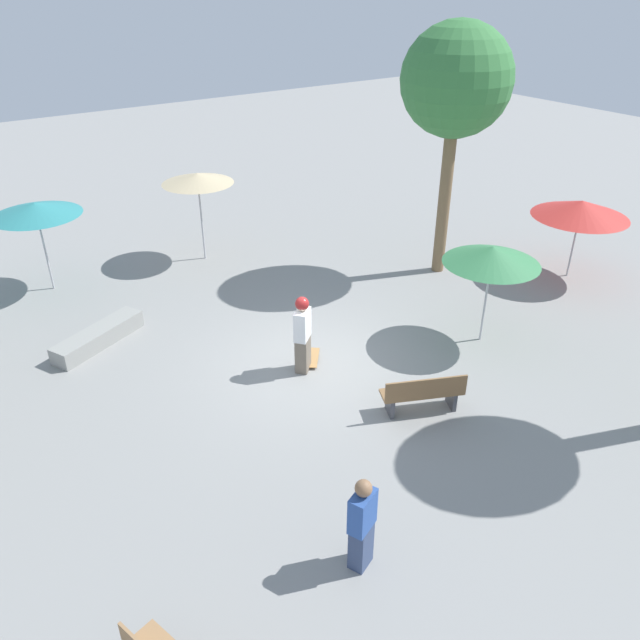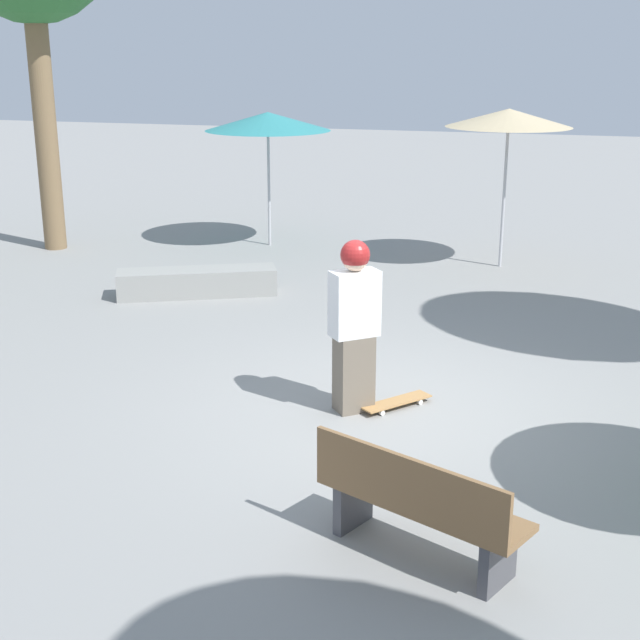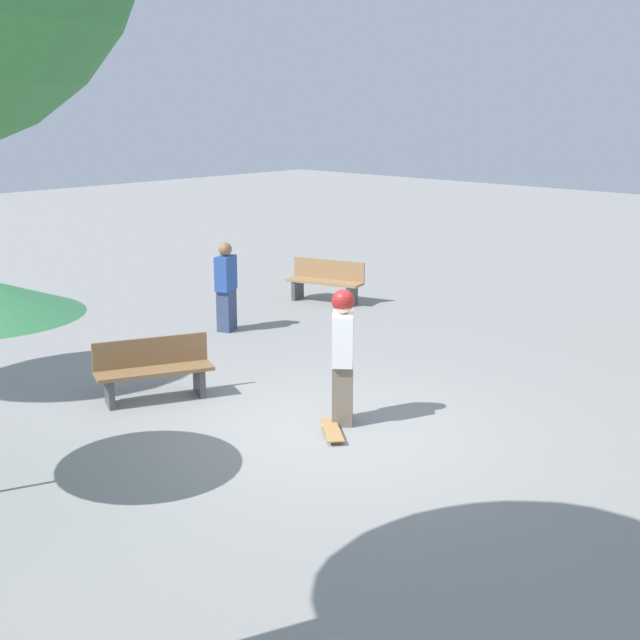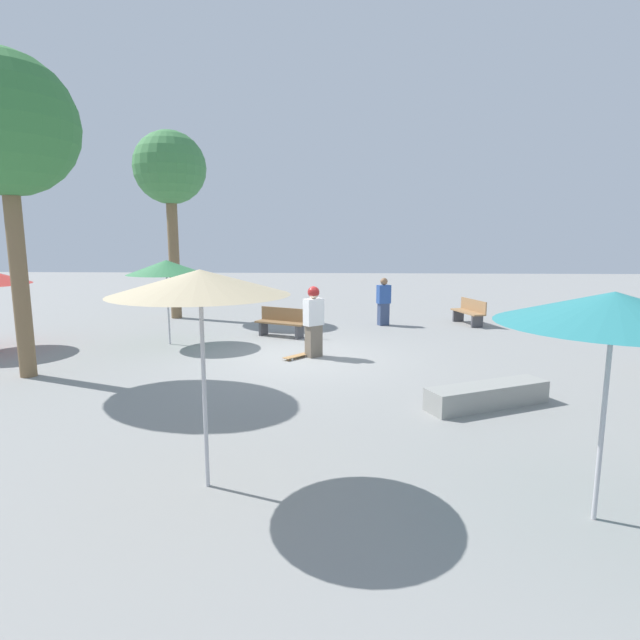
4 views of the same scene
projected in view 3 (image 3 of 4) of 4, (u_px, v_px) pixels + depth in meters
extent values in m
plane|color=gray|center=(332.00, 430.00, 11.23)|extent=(60.00, 60.00, 0.00)
cube|color=#726656|center=(343.00, 393.00, 11.37)|extent=(0.44, 0.43, 0.79)
cube|color=white|center=(343.00, 339.00, 11.19)|extent=(0.52, 0.50, 0.65)
sphere|color=beige|center=(343.00, 303.00, 11.08)|extent=(0.26, 0.26, 0.26)
sphere|color=maroon|center=(343.00, 301.00, 11.08)|extent=(0.29, 0.29, 0.29)
cube|color=#B7844C|center=(332.00, 430.00, 11.04)|extent=(0.66, 0.75, 0.02)
cylinder|color=silver|center=(342.00, 440.00, 10.82)|extent=(0.06, 0.06, 0.05)
cylinder|color=silver|center=(328.00, 440.00, 10.80)|extent=(0.06, 0.06, 0.05)
cylinder|color=silver|center=(336.00, 425.00, 11.30)|extent=(0.06, 0.06, 0.05)
cylinder|color=silver|center=(322.00, 426.00, 11.28)|extent=(0.06, 0.06, 0.05)
cube|color=#47474C|center=(352.00, 296.00, 17.92)|extent=(0.40, 0.19, 0.40)
cube|color=#47474C|center=(298.00, 290.00, 18.47)|extent=(0.40, 0.19, 0.40)
cube|color=#9E754C|center=(324.00, 282.00, 18.14)|extent=(0.86, 1.66, 0.05)
cube|color=#9E754C|center=(329.00, 269.00, 18.26)|extent=(0.48, 1.55, 0.40)
cube|color=#47474C|center=(199.00, 381.00, 12.50)|extent=(0.24, 0.39, 0.40)
cube|color=#47474C|center=(109.00, 392.00, 12.03)|extent=(0.24, 0.39, 0.40)
cube|color=olive|center=(154.00, 371.00, 12.21)|extent=(1.64, 1.06, 0.05)
cube|color=olive|center=(151.00, 352.00, 12.33)|extent=(1.48, 0.69, 0.40)
cube|color=#38476B|center=(227.00, 310.00, 15.93)|extent=(0.41, 0.36, 0.74)
cube|color=#2D519E|center=(226.00, 273.00, 15.77)|extent=(0.50, 0.39, 0.61)
sphere|color=#8C6647|center=(225.00, 249.00, 15.66)|extent=(0.24, 0.24, 0.24)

